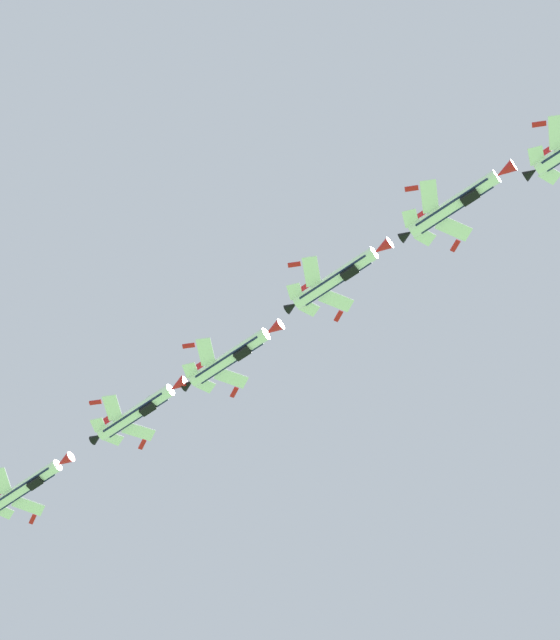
{
  "coord_description": "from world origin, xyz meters",
  "views": [
    {
      "loc": [
        -1.3,
        -5.32,
        1.95
      ],
      "look_at": [
        21.07,
        71.82,
        139.21
      ],
      "focal_mm": 71.29,
      "sensor_mm": 36.0,
      "label": 1
    }
  ],
  "objects_px": {
    "fighter_jet_right_wing": "(337,277)",
    "fighter_jet_trail_slot": "(26,486)",
    "fighter_jet_left_wing": "(456,203)",
    "fighter_jet_left_outer": "(231,357)",
    "fighter_jet_right_outer": "(137,412)"
  },
  "relations": [
    {
      "from": "fighter_jet_right_wing",
      "to": "fighter_jet_left_outer",
      "type": "distance_m",
      "value": 17.37
    },
    {
      "from": "fighter_jet_right_wing",
      "to": "fighter_jet_left_outer",
      "type": "bearing_deg",
      "value": -92.41
    },
    {
      "from": "fighter_jet_left_wing",
      "to": "fighter_jet_trail_slot",
      "type": "distance_m",
      "value": 68.67
    },
    {
      "from": "fighter_jet_left_wing",
      "to": "fighter_jet_right_wing",
      "type": "height_order",
      "value": "fighter_jet_right_wing"
    },
    {
      "from": "fighter_jet_right_wing",
      "to": "fighter_jet_left_outer",
      "type": "height_order",
      "value": "fighter_jet_right_wing"
    },
    {
      "from": "fighter_jet_right_outer",
      "to": "fighter_jet_trail_slot",
      "type": "height_order",
      "value": "fighter_jet_right_outer"
    },
    {
      "from": "fighter_jet_right_outer",
      "to": "fighter_jet_right_wing",
      "type": "bearing_deg",
      "value": 89.78
    },
    {
      "from": "fighter_jet_left_wing",
      "to": "fighter_jet_left_outer",
      "type": "height_order",
      "value": "fighter_jet_left_outer"
    },
    {
      "from": "fighter_jet_right_wing",
      "to": "fighter_jet_right_outer",
      "type": "bearing_deg",
      "value": -90.22
    },
    {
      "from": "fighter_jet_left_wing",
      "to": "fighter_jet_trail_slot",
      "type": "bearing_deg",
      "value": -90.14
    },
    {
      "from": "fighter_jet_left_wing",
      "to": "fighter_jet_trail_slot",
      "type": "xyz_separation_m",
      "value": [
        -41.08,
        55.03,
        -0.63
      ]
    },
    {
      "from": "fighter_jet_trail_slot",
      "to": "fighter_jet_right_outer",
      "type": "bearing_deg",
      "value": 93.29
    },
    {
      "from": "fighter_jet_left_outer",
      "to": "fighter_jet_trail_slot",
      "type": "xyz_separation_m",
      "value": [
        -21.4,
        25.77,
        -2.61
      ]
    },
    {
      "from": "fighter_jet_right_wing",
      "to": "fighter_jet_trail_slot",
      "type": "bearing_deg",
      "value": -88.96
    },
    {
      "from": "fighter_jet_left_wing",
      "to": "fighter_jet_left_outer",
      "type": "relative_size",
      "value": 1.0
    }
  ]
}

